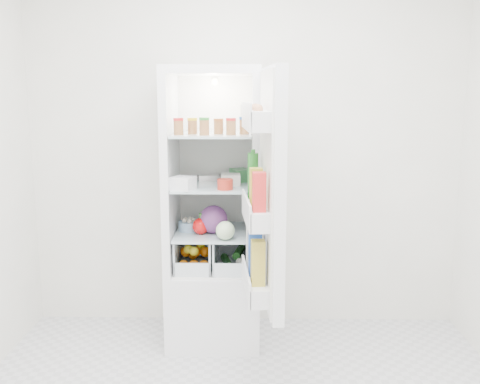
{
  "coord_description": "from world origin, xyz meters",
  "views": [
    {
      "loc": [
        0.04,
        -2.21,
        1.64
      ],
      "look_at": [
        -0.02,
        0.95,
        1.05
      ],
      "focal_mm": 40.0,
      "sensor_mm": 36.0,
      "label": 1
    }
  ],
  "objects_px": {
    "red_cabbage": "(213,219)",
    "mushroom_bowl": "(189,226)",
    "fridge_door": "(267,196)",
    "refrigerator": "(215,241)"
  },
  "relations": [
    {
      "from": "fridge_door",
      "to": "refrigerator",
      "type": "bearing_deg",
      "value": 22.1
    },
    {
      "from": "red_cabbage",
      "to": "fridge_door",
      "type": "distance_m",
      "value": 0.67
    },
    {
      "from": "refrigerator",
      "to": "mushroom_bowl",
      "type": "distance_m",
      "value": 0.21
    },
    {
      "from": "mushroom_bowl",
      "to": "fridge_door",
      "type": "relative_size",
      "value": 0.1
    },
    {
      "from": "red_cabbage",
      "to": "mushroom_bowl",
      "type": "relative_size",
      "value": 1.37
    },
    {
      "from": "mushroom_bowl",
      "to": "fridge_door",
      "type": "xyz_separation_m",
      "value": [
        0.49,
        -0.58,
        0.31
      ]
    },
    {
      "from": "red_cabbage",
      "to": "mushroom_bowl",
      "type": "xyz_separation_m",
      "value": [
        -0.17,
        0.05,
        -0.06
      ]
    },
    {
      "from": "mushroom_bowl",
      "to": "fridge_door",
      "type": "bearing_deg",
      "value": -49.54
    },
    {
      "from": "refrigerator",
      "to": "fridge_door",
      "type": "xyz_separation_m",
      "value": [
        0.33,
        -0.64,
        0.43
      ]
    },
    {
      "from": "refrigerator",
      "to": "mushroom_bowl",
      "type": "bearing_deg",
      "value": -160.28
    }
  ]
}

